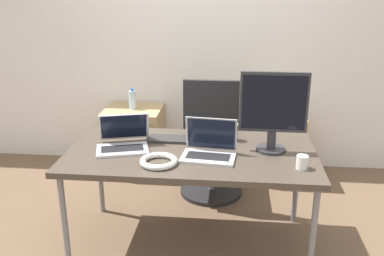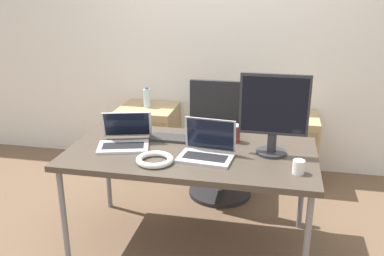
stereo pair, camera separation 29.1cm
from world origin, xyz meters
TOP-DOWN VIEW (x-y plane):
  - ground_plane at (0.00, 0.00)m, footprint 14.00×14.00m
  - wall_back at (0.00, 1.52)m, footprint 10.00×0.05m
  - desk at (0.00, 0.00)m, footprint 1.69×0.88m
  - office_chair at (0.10, 0.74)m, footprint 0.56×0.56m
  - cabinet_left at (-0.70, 1.23)m, footprint 0.55×0.51m
  - cabinet_right at (0.67, 1.23)m, footprint 0.55×0.51m
  - water_bottle at (-0.70, 1.23)m, footprint 0.07×0.07m
  - laptop_left at (0.13, -0.08)m, footprint 0.37×0.28m
  - laptop_right at (-0.48, 0.00)m, footprint 0.40×0.40m
  - monitor at (0.54, 0.06)m, footprint 0.45×0.20m
  - keyboard at (-0.14, 0.18)m, footprint 0.41×0.15m
  - mouse at (0.13, 0.18)m, footprint 0.04×0.07m
  - coffee_cup_white at (0.71, -0.22)m, footprint 0.07×0.07m
  - coffee_cup_brown at (0.28, 0.23)m, footprint 0.08×0.08m
  - cable_coil at (-0.18, -0.24)m, footprint 0.24×0.24m

SIDE VIEW (x-z plane):
  - ground_plane at x=0.00m, z-range 0.00..0.00m
  - cabinet_left at x=-0.70m, z-range 0.00..0.65m
  - cabinet_right at x=0.67m, z-range 0.00..0.65m
  - office_chair at x=0.10m, z-range -0.13..0.98m
  - desk at x=0.00m, z-range 0.32..1.06m
  - water_bottle at x=-0.70m, z-range 0.64..0.84m
  - keyboard at x=-0.14m, z-range 0.73..0.75m
  - mouse at x=0.13m, z-range 0.73..0.77m
  - cable_coil at x=-0.18m, z-range 0.73..0.77m
  - coffee_cup_white at x=0.71m, z-range 0.73..0.82m
  - laptop_right at x=-0.48m, z-range 0.67..0.90m
  - laptop_left at x=0.13m, z-range 0.66..0.91m
  - coffee_cup_brown at x=0.28m, z-range 0.73..0.86m
  - monitor at x=0.54m, z-range 0.75..1.30m
  - wall_back at x=0.00m, z-range 0.00..2.60m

